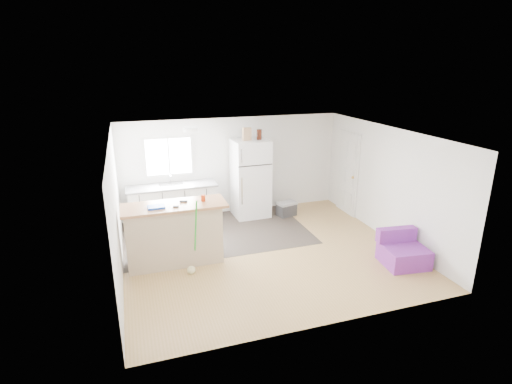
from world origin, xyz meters
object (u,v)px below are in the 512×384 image
(blue_tray, at_px, (156,207))
(peninsula, at_px, (174,234))
(refrigerator, at_px, (250,178))
(cardboard_box, at_px, (247,134))
(kitchen_cabinets, at_px, (173,204))
(bottle_left, at_px, (258,135))
(cooler, at_px, (286,209))
(purple_seat, at_px, (402,252))
(mop, at_px, (192,261))
(red_cup, at_px, (203,198))
(bottle_right, at_px, (260,135))
(cleaner_jug, at_px, (207,252))

(blue_tray, bearing_deg, peninsula, 15.68)
(refrigerator, relative_size, cardboard_box, 6.35)
(kitchen_cabinets, height_order, bottle_left, bottle_left)
(cooler, bearing_deg, bottle_left, 142.32)
(peninsula, distance_m, purple_seat, 4.33)
(purple_seat, height_order, blue_tray, blue_tray)
(mop, relative_size, bottle_left, 5.64)
(refrigerator, bearing_deg, blue_tray, -141.70)
(blue_tray, bearing_deg, cardboard_box, 40.81)
(kitchen_cabinets, relative_size, bottle_left, 8.33)
(kitchen_cabinets, height_order, red_cup, red_cup)
(peninsula, relative_size, refrigerator, 1.00)
(purple_seat, height_order, bottle_left, bottle_left)
(peninsula, distance_m, refrigerator, 2.90)
(bottle_right, bearing_deg, cardboard_box, 176.07)
(mop, bearing_deg, bottle_right, 41.54)
(cardboard_box, bearing_deg, bottle_left, -3.26)
(refrigerator, distance_m, cooler, 1.19)
(blue_tray, bearing_deg, red_cup, 6.60)
(kitchen_cabinets, distance_m, blue_tray, 2.30)
(red_cup, bearing_deg, refrigerator, 51.59)
(cooler, bearing_deg, refrigerator, 144.06)
(purple_seat, relative_size, cleaner_jug, 2.64)
(peninsula, bearing_deg, blue_tray, -164.12)
(peninsula, distance_m, blue_tray, 0.67)
(red_cup, bearing_deg, mop, -123.71)
(bottle_right, bearing_deg, mop, -131.41)
(purple_seat, relative_size, red_cup, 7.15)
(kitchen_cabinets, relative_size, red_cup, 17.36)
(peninsula, height_order, red_cup, red_cup)
(purple_seat, distance_m, cleaner_jug, 3.74)
(kitchen_cabinets, distance_m, cardboard_box, 2.40)
(purple_seat, distance_m, red_cup, 3.91)
(purple_seat, distance_m, cardboard_box, 4.30)
(kitchen_cabinets, bearing_deg, cooler, -9.33)
(kitchen_cabinets, height_order, blue_tray, same)
(kitchen_cabinets, xyz_separation_m, bottle_right, (2.13, -0.15, 1.56))
(kitchen_cabinets, height_order, purple_seat, kitchen_cabinets)
(cardboard_box, bearing_deg, refrigerator, 20.15)
(purple_seat, bearing_deg, peninsula, 168.14)
(bottle_left, bearing_deg, red_cup, -132.35)
(blue_tray, distance_m, cardboard_box, 3.18)
(kitchen_cabinets, bearing_deg, mop, -90.06)
(purple_seat, xyz_separation_m, mop, (-3.85, 0.90, -0.00))
(cardboard_box, bearing_deg, bottle_right, -3.93)
(cooler, relative_size, bottle_right, 2.13)
(cooler, relative_size, purple_seat, 0.62)
(cleaner_jug, height_order, bottle_right, bottle_right)
(red_cup, xyz_separation_m, blue_tray, (-0.87, -0.10, -0.04))
(cooler, relative_size, mop, 0.38)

